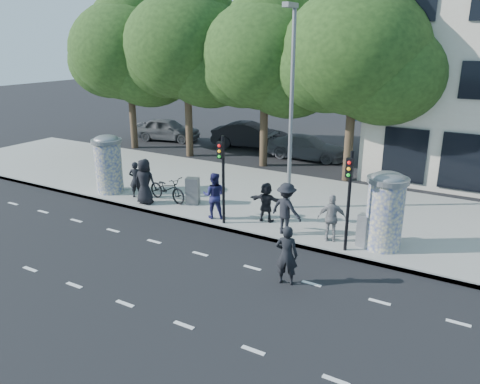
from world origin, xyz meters
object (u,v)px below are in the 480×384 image
Objects in this scene: car_left at (167,129)px; car_mid at (250,135)px; street_lamp at (291,96)px; ped_a at (145,182)px; ped_d at (286,209)px; man_road at (287,255)px; ped_f at (266,202)px; bicycle at (167,189)px; car_right at (307,147)px; ped_c at (214,195)px; ad_column_right at (385,209)px; ad_column_left at (108,163)px; cabinet_left at (193,191)px; traffic_pole_far at (349,192)px; ped_e at (332,218)px; traffic_pole_near at (222,171)px; ped_b at (136,180)px; cabinet_right at (366,231)px.

car_left is 0.93× the size of car_mid.
ped_a is at bearing -154.96° from street_lamp.
man_road is (1.43, -3.05, -0.20)m from ped_d.
ped_f is 0.74× the size of bicycle.
ped_c is at bearing -179.32° from car_right.
ped_c is 0.87× the size of bicycle.
ped_f is (-4.49, 0.15, -0.61)m from ad_column_right.
cabinet_left is at bearing 7.57° from ad_column_left.
traffic_pole_far is 0.71× the size of car_right.
ad_column_left is at bearing 163.77° from car_mid.
car_left is (-11.37, 11.29, -0.28)m from ped_c.
traffic_pole_near is at bearing -13.95° from ped_e.
bicycle is 1.84× the size of cabinet_left.
car_right is (4.39, -0.93, -0.13)m from car_mid.
ped_f is (6.32, 0.33, -0.03)m from ped_b.
street_lamp is 4.91m from ped_c.
cabinet_left is at bearing -157.20° from street_lamp.
cabinet_left is at bearing 171.77° from car_right.
ped_c is 5.51m from man_road.
ped_a is 0.39× the size of car_mid.
cabinet_left is at bearing -175.37° from car_mid.
ped_a is 1.71× the size of cabinet_left.
man_road reaches higher than cabinet_right.
cabinet_left is at bearing -27.93° from ped_e.
ped_c is 0.38× the size of car_right.
ped_b is 10.30m from cabinet_right.
traffic_pole_near reaches higher than car_left.
traffic_pole_near is 0.68× the size of car_mid.
ad_column_left is 0.78× the size of traffic_pole_near.
street_lamp is 12.79m from car_mid.
street_lamp is at bearing 2.62° from cabinet_left.
bicycle is at bearing 163.82° from traffic_pole_near.
ad_column_right is (12.40, 0.20, 0.00)m from ad_column_left.
traffic_pole_near is 1.85× the size of ped_c.
ad_column_right is 1.70× the size of ped_f.
car_right is (-2.82, 8.86, -4.10)m from street_lamp.
ped_f is 17.02m from car_left.
car_left is 6.26m from car_mid.
car_mid is (-10.62, 12.63, -1.41)m from traffic_pole_far.
ped_d is (9.08, -0.39, -0.43)m from ad_column_left.
ped_e is at bearing -137.16° from car_left.
ped_b is (-0.92, 0.44, -0.17)m from ped_a.
ped_c is at bearing 149.91° from traffic_pole_near.
traffic_pole_near is 4.24m from ped_a.
man_road is at bearing -144.67° from car_left.
ad_column_left is at bearing 167.39° from cabinet_left.
ped_f is 13.59m from car_mid.
ad_column_right reaches higher than car_left.
car_left is at bearing 86.95° from car_right.
man_road is at bearing -162.99° from car_right.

